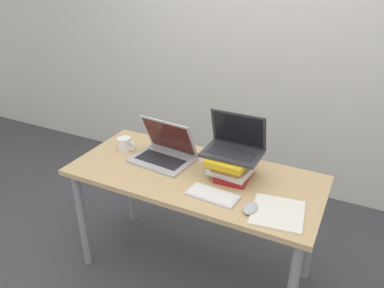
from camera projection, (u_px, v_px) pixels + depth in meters
The scene contains 9 objects.
wall_back at pixel (268, 24), 2.81m from camera, with size 8.00×0.05×2.70m.
desk at pixel (194, 186), 2.13m from camera, with size 1.41×0.63×0.72m.
laptop_left at pixel (164, 152), 2.22m from camera, with size 0.37×0.29×0.25m.
book_stack at pixel (232, 165), 2.03m from camera, with size 0.23×0.27×0.13m.
laptop_on_books at pixel (234, 145), 2.01m from camera, with size 0.31×0.22×0.22m.
wireless_keyboard at pixel (213, 195), 1.89m from camera, with size 0.27×0.14×0.01m.
mouse at pixel (250, 208), 1.78m from camera, with size 0.07×0.11×0.03m.
notepad at pixel (278, 213), 1.76m from camera, with size 0.27×0.28×0.01m.
mug at pixel (125, 144), 2.33m from camera, with size 0.12×0.08×0.08m.
Camera 1 is at (0.79, -1.30, 1.79)m, focal length 35.00 mm.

